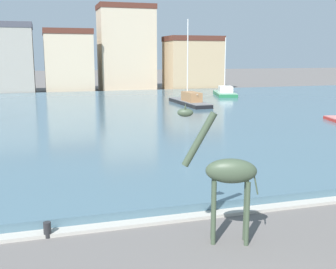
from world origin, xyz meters
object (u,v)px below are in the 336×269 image
object	(u,v)px
giraffe_statue	(227,173)
sailboat_green	(224,94)
sailboat_black	(187,102)
mooring_bollard	(47,230)

from	to	relation	value
giraffe_statue	sailboat_green	size ratio (longest dim) A/B	0.55
sailboat_green	sailboat_black	size ratio (longest dim) A/B	0.83
giraffe_statue	mooring_bollard	size ratio (longest dim) A/B	8.53
sailboat_green	mooring_bollard	distance (m)	44.01
giraffe_statue	mooring_bollard	bearing A→B (deg)	159.99
sailboat_black	mooring_bollard	distance (m)	33.09
sailboat_black	mooring_bollard	size ratio (longest dim) A/B	18.78
sailboat_green	sailboat_black	distance (m)	11.33
giraffe_statue	sailboat_black	world-z (taller)	sailboat_black
sailboat_green	mooring_bollard	bearing A→B (deg)	-121.39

